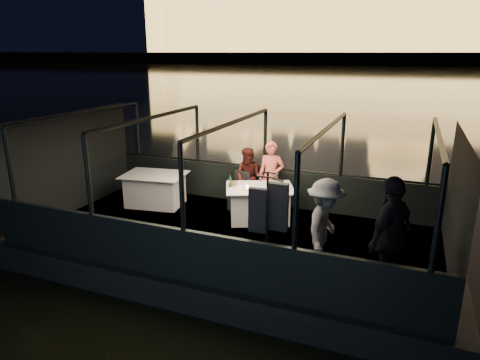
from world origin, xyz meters
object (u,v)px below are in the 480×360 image
at_px(chair_port_right, 274,196).
at_px(passenger_stripe, 324,227).
at_px(person_man_maroon, 249,177).
at_px(dining_table_aft, 155,190).
at_px(wine_bottle, 230,180).
at_px(passenger_dark, 390,243).
at_px(dining_table_central, 259,204).
at_px(coat_stand, 267,229).
at_px(chair_port_left, 239,191).
at_px(person_woman_coral, 271,179).

bearing_deg(chair_port_right, passenger_stripe, -33.07).
xyz_separation_m(chair_port_right, person_man_maroon, (-0.72, 0.27, 0.30)).
xyz_separation_m(dining_table_aft, wine_bottle, (2.08, -0.23, 0.53)).
distance_m(passenger_dark, wine_bottle, 3.90).
height_order(dining_table_central, passenger_stripe, passenger_stripe).
distance_m(coat_stand, passenger_dark, 1.86).
distance_m(dining_table_central, passenger_dark, 3.55).
bearing_deg(dining_table_central, person_man_maroon, 125.89).
distance_m(chair_port_left, coat_stand, 3.34).
relative_size(dining_table_central, person_woman_coral, 0.88).
relative_size(chair_port_right, coat_stand, 0.43).
bearing_deg(dining_table_aft, passenger_dark, -21.09).
height_order(dining_table_central, chair_port_right, chair_port_right).
distance_m(chair_port_right, wine_bottle, 1.14).
distance_m(chair_port_right, passenger_dark, 3.69).
relative_size(dining_table_aft, chair_port_right, 1.84).
bearing_deg(dining_table_central, passenger_dark, -37.07).
relative_size(coat_stand, wine_bottle, 6.72).
bearing_deg(passenger_dark, chair_port_left, -101.02).
relative_size(chair_port_left, passenger_stripe, 0.53).
bearing_deg(person_woman_coral, person_man_maroon, 169.28).
height_order(passenger_stripe, passenger_dark, passenger_dark).
relative_size(chair_port_left, person_man_maroon, 0.61).
height_order(dining_table_aft, person_woman_coral, person_woman_coral).
bearing_deg(dining_table_central, wine_bottle, -158.98).
height_order(chair_port_left, passenger_dark, passenger_dark).
xyz_separation_m(chair_port_right, person_woman_coral, (-0.17, 0.27, 0.30)).
relative_size(dining_table_central, passenger_stripe, 0.87).
height_order(dining_table_central, dining_table_aft, dining_table_aft).
xyz_separation_m(dining_table_aft, passenger_stripe, (4.46, -1.87, 0.47)).
relative_size(passenger_dark, wine_bottle, 6.91).
bearing_deg(person_woman_coral, chair_port_right, -68.73).
bearing_deg(dining_table_aft, dining_table_central, 0.11).
bearing_deg(passenger_stripe, person_woman_coral, 35.32).
bearing_deg(passenger_dark, person_woman_coral, -110.05).
bearing_deg(chair_port_right, dining_table_aft, -148.38).
bearing_deg(dining_table_aft, chair_port_right, 9.00).
xyz_separation_m(dining_table_central, coat_stand, (0.97, -2.43, 0.51)).
distance_m(dining_table_aft, chair_port_left, 2.07).
bearing_deg(chair_port_right, wine_bottle, -116.78).
distance_m(dining_table_central, passenger_stripe, 2.63).
relative_size(dining_table_central, wine_bottle, 5.28).
bearing_deg(person_woman_coral, wine_bottle, -134.07).
distance_m(coat_stand, passenger_stripe, 0.98).
height_order(dining_table_aft, person_man_maroon, person_man_maroon).
bearing_deg(passenger_stripe, coat_stand, 125.34).
distance_m(passenger_stripe, wine_bottle, 2.90).
distance_m(coat_stand, person_woman_coral, 3.29).
xyz_separation_m(chair_port_left, person_man_maroon, (0.14, 0.27, 0.30)).
relative_size(person_woman_coral, passenger_stripe, 0.98).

